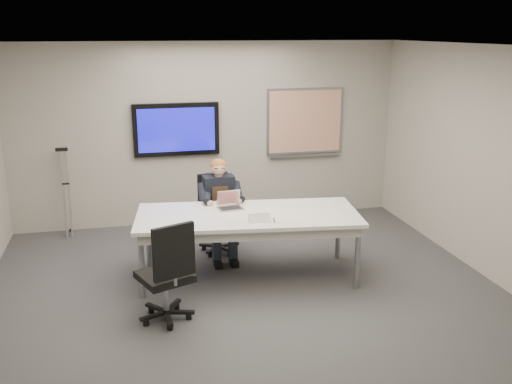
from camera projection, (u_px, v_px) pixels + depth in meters
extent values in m
cube|color=#3B3B3E|center=(251.00, 303.00, 6.41)|extent=(6.00, 6.00, 0.02)
cube|color=white|center=(251.00, 47.00, 5.63)|extent=(6.00, 6.00, 0.02)
cube|color=#A6A096|center=(209.00, 134.00, 8.83)|extent=(6.00, 0.02, 2.80)
cube|color=#A6A096|center=(367.00, 319.00, 3.21)|extent=(6.00, 0.02, 2.80)
cube|color=#A6A096|center=(500.00, 168.00, 6.67)|extent=(0.02, 6.00, 2.80)
cube|color=white|center=(248.00, 215.00, 6.89)|extent=(2.79, 1.44, 0.04)
cube|color=beige|center=(248.00, 222.00, 6.91)|extent=(2.67, 1.31, 0.11)
cylinder|color=gray|center=(142.00, 267.00, 6.43)|extent=(0.07, 0.07, 0.78)
cylinder|color=gray|center=(357.00, 258.00, 6.68)|extent=(0.07, 0.07, 0.78)
cylinder|color=gray|center=(148.00, 237.00, 7.32)|extent=(0.07, 0.07, 0.78)
cylinder|color=gray|center=(338.00, 230.00, 7.57)|extent=(0.07, 0.07, 0.78)
cube|color=black|center=(176.00, 129.00, 8.64)|extent=(1.30, 0.08, 0.80)
cube|color=#0E0D96|center=(177.00, 130.00, 8.60)|extent=(1.16, 0.01, 0.66)
cube|color=gray|center=(305.00, 121.00, 9.10)|extent=(1.25, 0.04, 1.05)
cube|color=silver|center=(305.00, 121.00, 9.08)|extent=(1.18, 0.01, 0.98)
cube|color=gray|center=(305.00, 155.00, 9.22)|extent=(1.18, 0.05, 0.04)
cylinder|color=gray|center=(219.00, 232.00, 7.82)|extent=(0.06, 0.06, 0.37)
cube|color=black|center=(219.00, 219.00, 7.77)|extent=(0.55, 0.55, 0.07)
cube|color=black|center=(213.00, 192.00, 7.88)|extent=(0.43, 0.13, 0.53)
cylinder|color=gray|center=(166.00, 293.00, 5.98)|extent=(0.06, 0.06, 0.38)
cube|color=black|center=(165.00, 276.00, 5.93)|extent=(0.64, 0.64, 0.07)
cube|color=black|center=(174.00, 252.00, 5.65)|extent=(0.44, 0.22, 0.56)
cube|color=black|center=(219.00, 196.00, 7.65)|extent=(0.42, 0.26, 0.56)
cube|color=#382517|center=(220.00, 197.00, 7.53)|extent=(0.21, 0.03, 0.27)
sphere|color=tan|center=(219.00, 168.00, 7.51)|extent=(0.20, 0.20, 0.20)
ellipsoid|color=brown|center=(218.00, 165.00, 7.52)|extent=(0.21, 0.21, 0.18)
cube|color=#A5A5A8|center=(230.00, 208.00, 7.04)|extent=(0.32, 0.24, 0.02)
cube|color=black|center=(230.00, 208.00, 7.03)|extent=(0.27, 0.17, 0.00)
cube|color=#A5A5A8|center=(228.00, 197.00, 7.14)|extent=(0.30, 0.11, 0.19)
cube|color=red|center=(228.00, 197.00, 7.13)|extent=(0.26, 0.09, 0.16)
cylinder|color=black|center=(274.00, 220.00, 6.63)|extent=(0.04, 0.15, 0.01)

